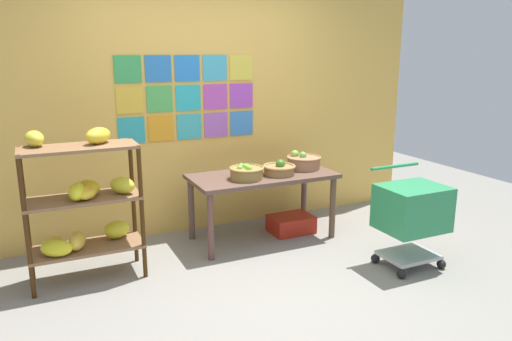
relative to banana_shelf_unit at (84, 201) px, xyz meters
name	(u,v)px	position (x,y,z in m)	size (l,w,h in m)	color
ground	(270,289)	(1.27, -0.82, -0.67)	(9.11, 9.11, 0.00)	gray
back_wall_with_art	(200,88)	(1.27, 0.77, 0.80)	(5.03, 0.07, 2.95)	gold
banana_shelf_unit	(84,201)	(0.00, 0.00, 0.00)	(0.89, 0.46, 1.25)	#3D220B
display_table	(262,182)	(1.69, 0.20, -0.09)	(1.41, 0.68, 0.67)	brown
fruit_basket_left	(246,172)	(1.47, 0.09, 0.06)	(0.33, 0.33, 0.14)	olive
fruit_basket_back_left	(303,161)	(2.17, 0.23, 0.07)	(0.35, 0.35, 0.18)	#A06D4B
fruit_basket_right	(279,168)	(1.83, 0.12, 0.05)	(0.32, 0.32, 0.15)	olive
produce_crate_under_table	(291,224)	(2.03, 0.22, -0.58)	(0.44, 0.32, 0.17)	#AB2315
shopping_cart	(412,211)	(2.57, -0.94, -0.17)	(0.54, 0.48, 0.86)	black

